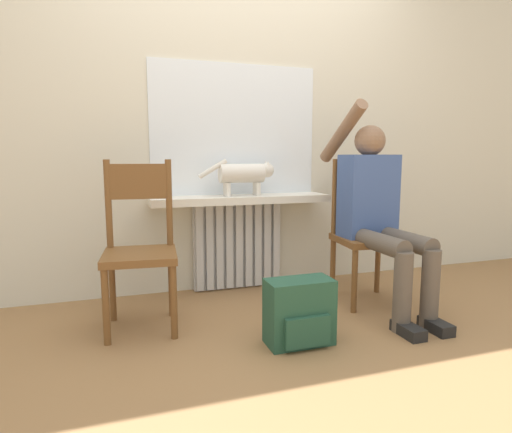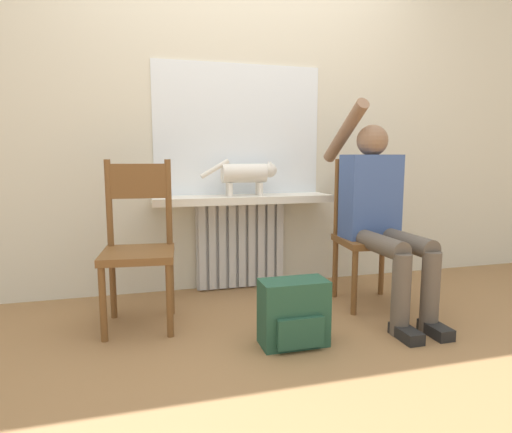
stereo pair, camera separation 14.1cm
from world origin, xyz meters
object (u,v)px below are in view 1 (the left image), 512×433
object	(u,v)px
chair_left	(140,245)
person	(378,208)
backpack	(300,313)
cat	(245,174)
chair_right	(365,231)

from	to	relation	value
chair_left	person	size ratio (longest dim) A/B	0.72
chair_left	backpack	distance (m)	0.93
chair_left	backpack	size ratio (longest dim) A/B	2.76
cat	chair_left	bearing A→B (deg)	-150.39
person	cat	xyz separation A→B (m)	(-0.68, 0.55, 0.20)
chair_left	chair_right	bearing A→B (deg)	5.31
cat	chair_right	bearing A→B (deg)	-31.05
chair_left	chair_right	distance (m)	1.42
person	backpack	size ratio (longest dim) A/B	3.83
chair_left	chair_right	world-z (taller)	same
chair_left	backpack	bearing A→B (deg)	-28.23
chair_right	backpack	world-z (taller)	chair_right
chair_left	cat	size ratio (longest dim) A/B	1.74
person	cat	size ratio (longest dim) A/B	2.42
chair_right	person	bearing A→B (deg)	-86.09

